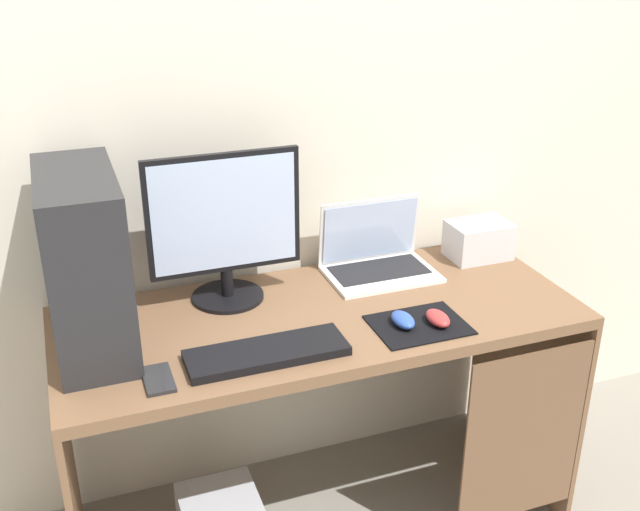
{
  "coord_description": "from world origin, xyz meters",
  "views": [
    {
      "loc": [
        -0.66,
        -1.8,
        1.8
      ],
      "look_at": [
        0.0,
        0.0,
        0.94
      ],
      "focal_mm": 42.39,
      "sensor_mm": 36.0,
      "label": 1
    }
  ],
  "objects_px": {
    "projector": "(479,240)",
    "pc_tower": "(85,263)",
    "monitor": "(225,228)",
    "laptop": "(377,258)",
    "mouse_left": "(403,320)",
    "keyboard": "(267,353)",
    "mouse_right": "(438,318)",
    "cell_phone": "(158,379)"
  },
  "relations": [
    {
      "from": "laptop",
      "to": "projector",
      "type": "height_order",
      "value": "laptop"
    },
    {
      "from": "keyboard",
      "to": "cell_phone",
      "type": "relative_size",
      "value": 3.23
    },
    {
      "from": "laptop",
      "to": "pc_tower",
      "type": "bearing_deg",
      "value": -170.61
    },
    {
      "from": "keyboard",
      "to": "mouse_right",
      "type": "relative_size",
      "value": 4.38
    },
    {
      "from": "mouse_left",
      "to": "cell_phone",
      "type": "distance_m",
      "value": 0.68
    },
    {
      "from": "cell_phone",
      "to": "monitor",
      "type": "bearing_deg",
      "value": 53.8
    },
    {
      "from": "pc_tower",
      "to": "cell_phone",
      "type": "bearing_deg",
      "value": -62.53
    },
    {
      "from": "projector",
      "to": "cell_phone",
      "type": "xyz_separation_m",
      "value": [
        -1.12,
        -0.38,
        -0.06
      ]
    },
    {
      "from": "mouse_left",
      "to": "monitor",
      "type": "bearing_deg",
      "value": 141.61
    },
    {
      "from": "projector",
      "to": "keyboard",
      "type": "relative_size",
      "value": 0.48
    },
    {
      "from": "pc_tower",
      "to": "projector",
      "type": "relative_size",
      "value": 2.36
    },
    {
      "from": "mouse_left",
      "to": "cell_phone",
      "type": "relative_size",
      "value": 0.74
    },
    {
      "from": "cell_phone",
      "to": "mouse_left",
      "type": "bearing_deg",
      "value": 2.99
    },
    {
      "from": "pc_tower",
      "to": "keyboard",
      "type": "relative_size",
      "value": 1.12
    },
    {
      "from": "pc_tower",
      "to": "cell_phone",
      "type": "distance_m",
      "value": 0.36
    },
    {
      "from": "monitor",
      "to": "cell_phone",
      "type": "xyz_separation_m",
      "value": [
        -0.27,
        -0.36,
        -0.22
      ]
    },
    {
      "from": "monitor",
      "to": "mouse_right",
      "type": "bearing_deg",
      "value": -34.75
    },
    {
      "from": "mouse_right",
      "to": "cell_phone",
      "type": "height_order",
      "value": "mouse_right"
    },
    {
      "from": "laptop",
      "to": "monitor",
      "type": "bearing_deg",
      "value": -177.15
    },
    {
      "from": "monitor",
      "to": "mouse_left",
      "type": "relative_size",
      "value": 4.69
    },
    {
      "from": "pc_tower",
      "to": "laptop",
      "type": "bearing_deg",
      "value": 9.39
    },
    {
      "from": "pc_tower",
      "to": "mouse_right",
      "type": "xyz_separation_m",
      "value": [
        0.9,
        -0.23,
        -0.21
      ]
    },
    {
      "from": "projector",
      "to": "mouse_left",
      "type": "distance_m",
      "value": 0.56
    },
    {
      "from": "pc_tower",
      "to": "keyboard",
      "type": "distance_m",
      "value": 0.52
    },
    {
      "from": "monitor",
      "to": "projector",
      "type": "relative_size",
      "value": 2.25
    },
    {
      "from": "pc_tower",
      "to": "projector",
      "type": "distance_m",
      "value": 1.27
    },
    {
      "from": "monitor",
      "to": "projector",
      "type": "distance_m",
      "value": 0.87
    },
    {
      "from": "monitor",
      "to": "laptop",
      "type": "distance_m",
      "value": 0.53
    },
    {
      "from": "monitor",
      "to": "laptop",
      "type": "xyz_separation_m",
      "value": [
        0.49,
        0.02,
        -0.18
      ]
    },
    {
      "from": "pc_tower",
      "to": "cell_phone",
      "type": "relative_size",
      "value": 3.63
    },
    {
      "from": "pc_tower",
      "to": "projector",
      "type": "xyz_separation_m",
      "value": [
        1.25,
        0.14,
        -0.17
      ]
    },
    {
      "from": "mouse_right",
      "to": "cell_phone",
      "type": "relative_size",
      "value": 0.74
    },
    {
      "from": "monitor",
      "to": "mouse_left",
      "type": "xyz_separation_m",
      "value": [
        0.41,
        -0.33,
        -0.21
      ]
    },
    {
      "from": "mouse_right",
      "to": "mouse_left",
      "type": "bearing_deg",
      "value": 165.26
    },
    {
      "from": "projector",
      "to": "pc_tower",
      "type": "bearing_deg",
      "value": -173.8
    },
    {
      "from": "pc_tower",
      "to": "keyboard",
      "type": "height_order",
      "value": "pc_tower"
    },
    {
      "from": "keyboard",
      "to": "mouse_left",
      "type": "xyz_separation_m",
      "value": [
        0.4,
        0.02,
        0.01
      ]
    },
    {
      "from": "mouse_left",
      "to": "projector",
      "type": "bearing_deg",
      "value": 37.73
    },
    {
      "from": "projector",
      "to": "cell_phone",
      "type": "distance_m",
      "value": 1.19
    },
    {
      "from": "projector",
      "to": "keyboard",
      "type": "height_order",
      "value": "projector"
    },
    {
      "from": "monitor",
      "to": "mouse_left",
      "type": "distance_m",
      "value": 0.57
    },
    {
      "from": "mouse_right",
      "to": "cell_phone",
      "type": "xyz_separation_m",
      "value": [
        -0.78,
        -0.01,
        -0.02
      ]
    }
  ]
}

